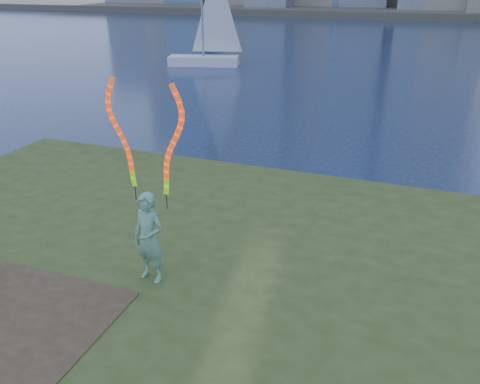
% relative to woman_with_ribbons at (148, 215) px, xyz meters
% --- Properties ---
extents(ground, '(320.00, 320.00, 0.00)m').
position_rel_woman_with_ribbons_xyz_m(ground, '(0.60, 1.14, -2.19)').
color(ground, '#1B2944').
rests_on(ground, ground).
extents(grassy_knoll, '(20.00, 18.00, 0.80)m').
position_rel_woman_with_ribbons_xyz_m(grassy_knoll, '(0.60, -1.15, -1.85)').
color(grassy_knoll, '#39491A').
rests_on(grassy_knoll, ground).
extents(dirt_patch, '(3.20, 3.00, 0.02)m').
position_rel_woman_with_ribbons_xyz_m(dirt_patch, '(-1.60, -2.06, -1.38)').
color(dirt_patch, '#47331E').
rests_on(dirt_patch, grassy_knoll).
extents(far_shore, '(320.00, 40.00, 1.20)m').
position_rel_woman_with_ribbons_xyz_m(far_shore, '(0.60, 96.14, -1.59)').
color(far_shore, '#4D4839').
rests_on(far_shore, ground).
extents(woman_with_ribbons, '(2.11, 0.58, 4.19)m').
position_rel_woman_with_ribbons_xyz_m(woman_with_ribbons, '(0.00, 0.00, 0.00)').
color(woman_with_ribbons, '#167037').
rests_on(woman_with_ribbons, grassy_knoll).
extents(sailboat, '(5.70, 3.02, 8.60)m').
position_rel_woman_with_ribbons_xyz_m(sailboat, '(-10.86, 27.32, -0.71)').
color(sailboat, white).
rests_on(sailboat, ground).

